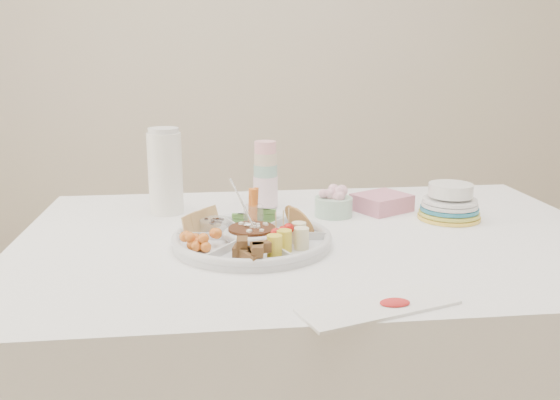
{
  "coord_description": "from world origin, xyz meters",
  "views": [
    {
      "loc": [
        -0.26,
        -1.43,
        1.22
      ],
      "look_at": [
        -0.09,
        0.04,
        0.84
      ],
      "focal_mm": 38.0,
      "sensor_mm": 36.0,
      "label": 1
    }
  ],
  "objects": [
    {
      "name": "wall_back",
      "position": [
        0.0,
        2.0,
        1.35
      ],
      "size": [
        4.0,
        0.02,
        2.7
      ],
      "primitive_type": "cube",
      "color": "beige",
      "rests_on": "ground"
    },
    {
      "name": "tortillas",
      "position": [
        -0.05,
        -0.01,
        0.8
      ],
      "size": [
        0.1,
        0.1,
        0.06
      ],
      "primitive_type": null,
      "rotation": [
        0.0,
        0.0,
        -0.11
      ],
      "color": "#9D633F",
      "rests_on": "party_tray"
    },
    {
      "name": "thermos",
      "position": [
        -0.4,
        0.27,
        0.88
      ],
      "size": [
        0.11,
        0.11,
        0.25
      ],
      "primitive_type": "cylinder",
      "rotation": [
        0.0,
        0.0,
        0.16
      ],
      "color": "white",
      "rests_on": "dining_table"
    },
    {
      "name": "party_tray",
      "position": [
        -0.17,
        -0.06,
        0.78
      ],
      "size": [
        0.42,
        0.42,
        0.04
      ],
      "primitive_type": "cylinder",
      "rotation": [
        0.0,
        0.0,
        -0.11
      ],
      "color": "silver",
      "rests_on": "dining_table"
    },
    {
      "name": "pita_raisins",
      "position": [
        -0.28,
        0.01,
        0.8
      ],
      "size": [
        0.13,
        0.13,
        0.06
      ],
      "primitive_type": null,
      "rotation": [
        0.0,
        0.0,
        -0.11
      ],
      "color": "tan",
      "rests_on": "party_tray"
    },
    {
      "name": "carrot_cucumber",
      "position": [
        -0.16,
        0.07,
        0.82
      ],
      "size": [
        0.11,
        0.11,
        0.09
      ],
      "primitive_type": null,
      "rotation": [
        0.0,
        0.0,
        -0.11
      ],
      "color": "orange",
      "rests_on": "party_tray"
    },
    {
      "name": "cherries",
      "position": [
        -0.29,
        -0.11,
        0.79
      ],
      "size": [
        0.12,
        0.12,
        0.04
      ],
      "primitive_type": null,
      "rotation": [
        0.0,
        0.0,
        -0.11
      ],
      "color": "orange",
      "rests_on": "party_tray"
    },
    {
      "name": "flower_bowl",
      "position": [
        0.08,
        0.18,
        0.8
      ],
      "size": [
        0.13,
        0.13,
        0.08
      ],
      "primitive_type": "cylinder",
      "rotation": [
        0.0,
        0.0,
        0.21
      ],
      "color": "#B2D6C0",
      "rests_on": "dining_table"
    },
    {
      "name": "plate_stack",
      "position": [
        0.39,
        0.11,
        0.81
      ],
      "size": [
        0.22,
        0.22,
        0.11
      ],
      "primitive_type": "cylinder",
      "rotation": [
        0.0,
        0.0,
        -0.33
      ],
      "color": "gold",
      "rests_on": "dining_table"
    },
    {
      "name": "bean_dip",
      "position": [
        -0.17,
        -0.06,
        0.79
      ],
      "size": [
        0.13,
        0.13,
        0.04
      ],
      "primitive_type": "cylinder",
      "rotation": [
        0.0,
        0.0,
        -0.11
      ],
      "color": "#321D13",
      "rests_on": "party_tray"
    },
    {
      "name": "granola_chunks",
      "position": [
        -0.19,
        -0.19,
        0.79
      ],
      "size": [
        0.12,
        0.12,
        0.05
      ],
      "primitive_type": null,
      "rotation": [
        0.0,
        0.0,
        -0.11
      ],
      "color": "#543416",
      "rests_on": "party_tray"
    },
    {
      "name": "cup_stack",
      "position": [
        -0.11,
        0.3,
        0.86
      ],
      "size": [
        0.08,
        0.08,
        0.2
      ],
      "primitive_type": "cylinder",
      "rotation": [
        0.0,
        0.0,
        -0.16
      ],
      "color": "white",
      "rests_on": "dining_table"
    },
    {
      "name": "banana_tomato",
      "position": [
        -0.07,
        -0.14,
        0.82
      ],
      "size": [
        0.12,
        0.12,
        0.09
      ],
      "primitive_type": null,
      "rotation": [
        0.0,
        0.0,
        -0.11
      ],
      "color": "#CFB758",
      "rests_on": "party_tray"
    },
    {
      "name": "placemat",
      "position": [
        0.03,
        -0.45,
        0.76
      ],
      "size": [
        0.32,
        0.19,
        0.01
      ],
      "primitive_type": "cube",
      "rotation": [
        0.0,
        0.0,
        0.31
      ],
      "color": "white",
      "rests_on": "dining_table"
    },
    {
      "name": "dining_table",
      "position": [
        0.0,
        0.0,
        0.38
      ],
      "size": [
        1.52,
        1.02,
        0.76
      ],
      "primitive_type": "cube",
      "color": "white",
      "rests_on": "floor"
    },
    {
      "name": "chair",
      "position": [
        0.8,
        0.21,
        0.58
      ],
      "size": [
        0.59,
        0.59,
        1.15
      ],
      "primitive_type": "cube",
      "rotation": [
        0.0,
        0.0,
        -0.26
      ],
      "color": "brown",
      "rests_on": "floor"
    },
    {
      "name": "napkin_stack",
      "position": [
        0.23,
        0.22,
        0.78
      ],
      "size": [
        0.19,
        0.18,
        0.05
      ],
      "primitive_type": "cube",
      "rotation": [
        0.0,
        0.0,
        0.5
      ],
      "color": "#D17D94",
      "rests_on": "dining_table"
    }
  ]
}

